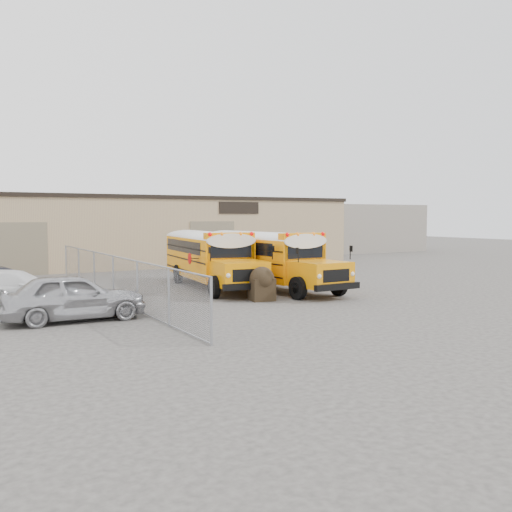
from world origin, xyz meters
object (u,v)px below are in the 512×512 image
school_bus_left (180,248)px  car_silver (73,297)px  car_white (14,289)px  school_bus_right (210,249)px  tarp_bundle (262,283)px

school_bus_left → car_silver: bearing=-126.0°
car_silver → car_white: car_silver is taller
school_bus_left → car_white: school_bus_left is taller
school_bus_right → car_silver: school_bus_right is taller
school_bus_left → car_silver: 14.05m
school_bus_right → car_silver: size_ratio=2.04×
school_bus_left → tarp_bundle: (-0.84, -10.60, -0.85)m
school_bus_right → car_white: (-10.67, -5.99, -0.85)m
school_bus_right → tarp_bundle: (-1.91, -8.82, -0.85)m
school_bus_right → car_white: 12.27m
school_bus_right → car_white: school_bus_right is taller
school_bus_right → tarp_bundle: school_bus_right is taller
tarp_bundle → car_white: car_white is taller
school_bus_left → school_bus_right: (1.07, -1.78, -0.00)m
school_bus_right → car_silver: (-9.33, -9.57, -0.77)m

